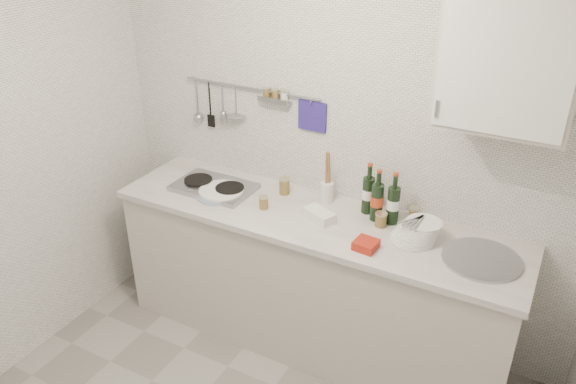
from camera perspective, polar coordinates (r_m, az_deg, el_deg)
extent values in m
cube|color=silver|center=(3.35, 5.00, 4.75)|extent=(3.00, 0.02, 2.50)
cube|color=#B7B1A9|center=(3.52, 2.46, -9.18)|extent=(2.40, 0.60, 0.88)
cube|color=silver|center=(3.27, 2.62, -2.72)|extent=(2.44, 0.64, 0.04)
cube|color=black|center=(3.78, 2.47, -13.74)|extent=(2.34, 0.52, 0.10)
cube|color=#93969B|center=(3.57, -7.53, 0.50)|extent=(0.50, 0.32, 0.03)
cylinder|color=black|center=(3.62, -9.10, 1.22)|extent=(0.18, 0.18, 0.01)
cylinder|color=black|center=(3.49, -5.94, 0.39)|extent=(0.18, 0.18, 0.01)
cylinder|color=#93969B|center=(3.03, 19.08, -6.49)|extent=(0.40, 0.40, 0.02)
cylinder|color=#93969B|center=(3.06, 18.92, -7.36)|extent=(0.34, 0.34, 0.10)
cylinder|color=#93969B|center=(3.49, -3.83, 10.44)|extent=(0.95, 0.02, 0.02)
cube|color=navy|center=(3.34, 2.48, 7.71)|extent=(0.18, 0.02, 0.18)
cube|color=#B7B1A9|center=(2.75, 21.91, 13.12)|extent=(0.60, 0.35, 0.70)
cube|color=white|center=(2.58, 21.29, 12.33)|extent=(0.56, 0.01, 0.66)
cylinder|color=#93969B|center=(2.68, 14.86, 8.20)|extent=(0.01, 0.01, 0.08)
cylinder|color=#4D7BAF|center=(3.50, -6.98, -0.20)|extent=(0.29, 0.29, 0.01)
cylinder|color=#4D7BAF|center=(3.49, -6.88, -0.02)|extent=(0.29, 0.29, 0.01)
cylinder|color=#4D7BAF|center=(3.49, -6.78, 0.17)|extent=(0.28, 0.28, 0.01)
cylinder|color=white|center=(3.10, 12.49, -4.69)|extent=(0.24, 0.24, 0.01)
cylinder|color=white|center=(3.09, 12.64, -4.48)|extent=(0.23, 0.23, 0.01)
cylinder|color=white|center=(3.09, 12.78, -4.28)|extent=(0.23, 0.23, 0.01)
cylinder|color=white|center=(3.09, 12.93, -4.07)|extent=(0.22, 0.22, 0.01)
cylinder|color=white|center=(3.08, 13.08, -3.86)|extent=(0.22, 0.22, 0.01)
cylinder|color=white|center=(3.08, 13.23, -3.66)|extent=(0.21, 0.21, 0.01)
cylinder|color=white|center=(3.07, 13.37, -3.45)|extent=(0.20, 0.20, 0.01)
cylinder|color=white|center=(3.07, 13.52, -3.24)|extent=(0.20, 0.20, 0.01)
cylinder|color=white|center=(3.06, 13.67, -3.03)|extent=(0.19, 0.19, 0.01)
cube|color=white|center=(3.21, 3.21, -2.35)|extent=(0.21, 0.16, 0.06)
cube|color=red|center=(2.98, 7.92, -5.33)|extent=(0.13, 0.13, 0.05)
cylinder|color=white|center=(3.39, 3.94, 0.01)|extent=(0.08, 0.08, 0.12)
cylinder|color=olive|center=(3.32, 4.19, 2.26)|extent=(0.02, 0.06, 0.24)
cylinder|color=olive|center=(3.34, 3.94, 2.25)|extent=(0.03, 0.05, 0.22)
cylinder|color=brown|center=(3.47, -0.37, 0.55)|extent=(0.06, 0.06, 0.09)
cylinder|color=tan|center=(3.45, -0.37, 1.32)|extent=(0.07, 0.07, 0.01)
cylinder|color=brown|center=(3.27, 12.63, -2.29)|extent=(0.05, 0.05, 0.07)
cylinder|color=tan|center=(3.25, 12.70, -1.69)|extent=(0.06, 0.06, 0.01)
cylinder|color=brown|center=(3.18, 9.42, -2.85)|extent=(0.06, 0.06, 0.07)
cylinder|color=tan|center=(3.16, 9.48, -2.20)|extent=(0.07, 0.07, 0.01)
cylinder|color=brown|center=(3.31, -2.50, -1.12)|extent=(0.05, 0.05, 0.07)
cylinder|color=tan|center=(3.29, -2.51, -0.50)|extent=(0.06, 0.06, 0.01)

